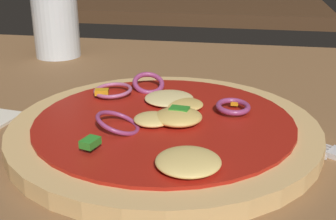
{
  "coord_description": "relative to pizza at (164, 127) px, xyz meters",
  "views": [
    {
      "loc": [
        0.06,
        -0.36,
        0.21
      ],
      "look_at": [
        -0.01,
        0.03,
        0.05
      ],
      "focal_mm": 46.78,
      "sensor_mm": 36.0,
      "label": 1
    }
  ],
  "objects": [
    {
      "name": "pizza",
      "position": [
        0.0,
        0.0,
        0.0
      ],
      "size": [
        0.29,
        0.29,
        0.04
      ],
      "color": "tan",
      "rests_on": "dining_table"
    },
    {
      "name": "beer_glass",
      "position": [
        -0.23,
        0.28,
        0.05
      ],
      "size": [
        0.07,
        0.07,
        0.14
      ],
      "color": "silver",
      "rests_on": "dining_table"
    },
    {
      "name": "dining_table",
      "position": [
        0.01,
        -0.01,
        -0.03
      ],
      "size": [
        1.45,
        0.85,
        0.03
      ],
      "color": "brown",
      "rests_on": "ground"
    },
    {
      "name": "background_table",
      "position": [
        -0.09,
        0.99,
        -0.03
      ],
      "size": [
        0.77,
        0.5,
        0.03
      ],
      "color": "#4C301C",
      "rests_on": "ground"
    }
  ]
}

